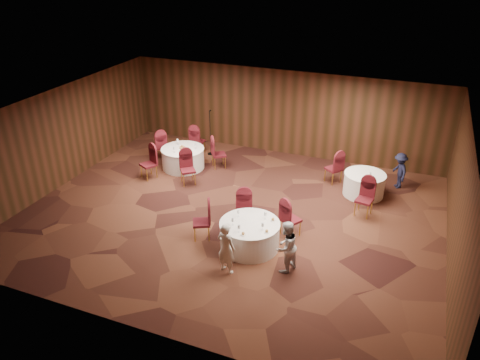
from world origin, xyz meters
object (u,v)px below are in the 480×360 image
at_px(table_right, 364,184).
at_px(man_c, 400,171).
at_px(table_left, 183,158).
at_px(mic_stand, 210,141).
at_px(woman_b, 286,247).
at_px(woman_a, 226,248).
at_px(table_main, 250,235).

bearing_deg(table_right, man_c, 44.07).
height_order(table_left, mic_stand, mic_stand).
xyz_separation_m(table_right, woman_b, (-1.22, -4.66, 0.31)).
distance_m(mic_stand, woman_a, 7.21).
distance_m(table_left, woman_a, 6.22).
height_order(woman_a, man_c, woman_a).
bearing_deg(man_c, table_main, -60.63).
relative_size(woman_a, woman_b, 1.01).
xyz_separation_m(table_left, table_right, (6.33, 0.33, 0.00)).
relative_size(table_left, man_c, 1.26).
height_order(mic_stand, woman_b, mic_stand).
relative_size(table_left, woman_a, 1.11).
bearing_deg(woman_b, woman_a, -43.48).
relative_size(table_main, woman_a, 1.16).
relative_size(mic_stand, woman_b, 1.28).
bearing_deg(woman_a, table_right, -100.96).
bearing_deg(table_main, woman_a, -97.72).
bearing_deg(table_right, table_main, -120.33).
bearing_deg(woman_a, man_c, -104.72).
xyz_separation_m(table_left, woman_a, (3.79, -4.92, 0.31)).
bearing_deg(mic_stand, man_c, -1.47).
xyz_separation_m(mic_stand, woman_a, (3.38, -6.37, 0.17)).
height_order(table_main, man_c, man_c).
xyz_separation_m(woman_a, woman_b, (1.32, 0.59, -0.00)).
height_order(mic_stand, woman_a, mic_stand).
height_order(table_right, man_c, man_c).
xyz_separation_m(table_left, woman_b, (5.12, -4.33, 0.31)).
distance_m(woman_b, man_c, 6.02).
xyz_separation_m(table_right, woman_a, (-2.54, -5.25, 0.31)).
xyz_separation_m(table_right, mic_stand, (-5.92, 1.12, 0.15)).
relative_size(table_right, mic_stand, 0.75).
xyz_separation_m(table_main, mic_stand, (-3.54, 5.19, 0.15)).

